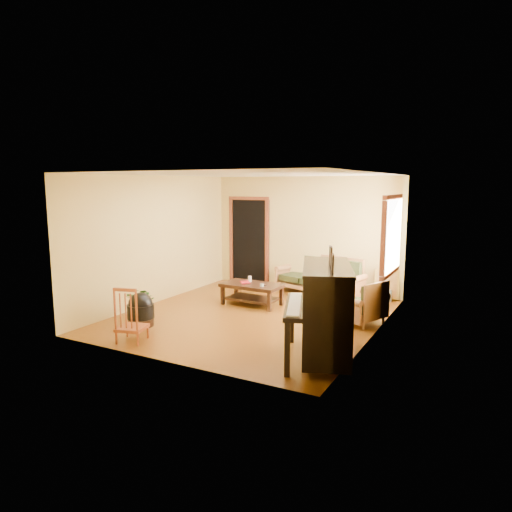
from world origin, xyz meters
The scene contains 16 objects.
floor centered at (0.00, 0.00, 0.00)m, with size 5.00×5.00×0.00m, color #5A2E0B.
doorway centered at (-1.45, 2.48, 1.02)m, with size 1.08×0.16×2.05m, color black.
window centered at (2.21, 1.30, 1.50)m, with size 0.12×1.36×1.46m, color white.
sofa centered at (0.51, 2.13, 0.43)m, with size 1.99×0.83×0.85m, color #9B6339.
coffee_table centered at (-0.39, 0.69, 0.22)m, with size 1.20×0.66×0.44m, color black.
armchair centered at (1.89, 0.52, 0.40)m, with size 0.76×0.79×0.79m, color #9B6339.
piano centered at (1.91, -1.38, 0.67)m, with size 0.89×1.51×1.33m, color black.
footstool centered at (-1.41, -1.43, 0.22)m, with size 0.46×0.46×0.44m, color black.
red_chair centered at (-0.99, -2.10, 0.44)m, with size 0.41×0.45×0.88m, color brown.
leaning_frame centered at (1.92, 2.41, 0.33)m, with size 0.50×0.11×0.67m, color gold.
ceramic_crock centered at (1.97, 2.27, 0.12)m, with size 0.19×0.19×0.23m, color #3657A3.
potted_plant centered at (-1.63, -1.13, 0.31)m, with size 0.55×0.48×0.61m, color #205518.
book centered at (-0.61, 0.63, 0.45)m, with size 0.18×0.24×0.02m, color maroon.
candle centered at (-0.51, 0.83, 0.50)m, with size 0.07×0.07×0.12m, color white.
glass_jar centered at (-0.10, 0.58, 0.46)m, with size 0.08×0.08×0.05m, color silver.
remote centered at (-0.11, 0.68, 0.44)m, with size 0.14×0.04×0.01m, color black.
Camera 1 is at (3.94, -7.20, 2.42)m, focal length 32.00 mm.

